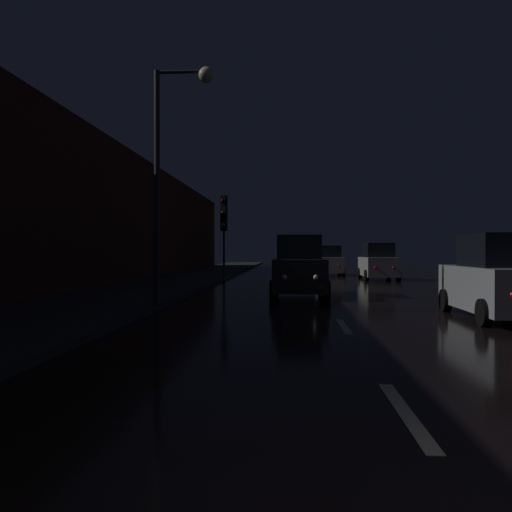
{
  "coord_description": "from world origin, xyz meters",
  "views": [
    {
      "loc": [
        -1.17,
        -2.28,
        1.64
      ],
      "look_at": [
        -2.28,
        14.8,
        1.47
      ],
      "focal_mm": 36.28,
      "sensor_mm": 36.0,
      "label": 1
    }
  ],
  "objects_px": {
    "streetlamp_overhead": "(174,148)",
    "traffic_light_far_left": "(224,219)",
    "car_approaching_headlights": "(299,268)",
    "car_parked_right_near": "(499,280)",
    "car_parked_right_far": "(378,263)",
    "car_distant_taillights": "(329,262)"
  },
  "relations": [
    {
      "from": "traffic_light_far_left",
      "to": "car_approaching_headlights",
      "type": "relative_size",
      "value": 1.05
    },
    {
      "from": "car_approaching_headlights",
      "to": "streetlamp_overhead",
      "type": "bearing_deg",
      "value": -37.58
    },
    {
      "from": "traffic_light_far_left",
      "to": "streetlamp_overhead",
      "type": "distance_m",
      "value": 13.23
    },
    {
      "from": "streetlamp_overhead",
      "to": "car_approaching_headlights",
      "type": "relative_size",
      "value": 1.54
    },
    {
      "from": "car_distant_taillights",
      "to": "car_parked_right_far",
      "type": "relative_size",
      "value": 0.95
    },
    {
      "from": "streetlamp_overhead",
      "to": "car_parked_right_near",
      "type": "relative_size",
      "value": 1.66
    },
    {
      "from": "car_approaching_headlights",
      "to": "car_distant_taillights",
      "type": "bearing_deg",
      "value": 171.79
    },
    {
      "from": "car_parked_right_far",
      "to": "car_approaching_headlights",
      "type": "bearing_deg",
      "value": 156.68
    },
    {
      "from": "streetlamp_overhead",
      "to": "car_parked_right_near",
      "type": "xyz_separation_m",
      "value": [
        8.29,
        -1.47,
        -3.59
      ]
    },
    {
      "from": "car_approaching_headlights",
      "to": "car_parked_right_near",
      "type": "relative_size",
      "value": 1.08
    },
    {
      "from": "car_parked_right_far",
      "to": "streetlamp_overhead",
      "type": "bearing_deg",
      "value": 151.98
    },
    {
      "from": "car_parked_right_far",
      "to": "car_parked_right_near",
      "type": "bearing_deg",
      "value": 180.0
    },
    {
      "from": "car_approaching_headlights",
      "to": "car_distant_taillights",
      "type": "relative_size",
      "value": 1.11
    },
    {
      "from": "streetlamp_overhead",
      "to": "traffic_light_far_left",
      "type": "bearing_deg",
      "value": 91.22
    },
    {
      "from": "car_parked_right_near",
      "to": "car_parked_right_far",
      "type": "bearing_deg",
      "value": -0.0
    },
    {
      "from": "streetlamp_overhead",
      "to": "car_parked_right_far",
      "type": "distance_m",
      "value": 18.0
    },
    {
      "from": "car_parked_right_near",
      "to": "traffic_light_far_left",
      "type": "bearing_deg",
      "value": 30.34
    },
    {
      "from": "car_distant_taillights",
      "to": "car_parked_right_near",
      "type": "xyz_separation_m",
      "value": [
        2.38,
        -22.28,
        0.02
      ]
    },
    {
      "from": "car_distant_taillights",
      "to": "car_parked_right_near",
      "type": "height_order",
      "value": "car_parked_right_near"
    },
    {
      "from": "streetlamp_overhead",
      "to": "car_approaching_headlights",
      "type": "bearing_deg",
      "value": 52.42
    },
    {
      "from": "streetlamp_overhead",
      "to": "car_parked_right_near",
      "type": "distance_m",
      "value": 9.15
    },
    {
      "from": "car_distant_taillights",
      "to": "car_parked_right_far",
      "type": "bearing_deg",
      "value": -155.57
    }
  ]
}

